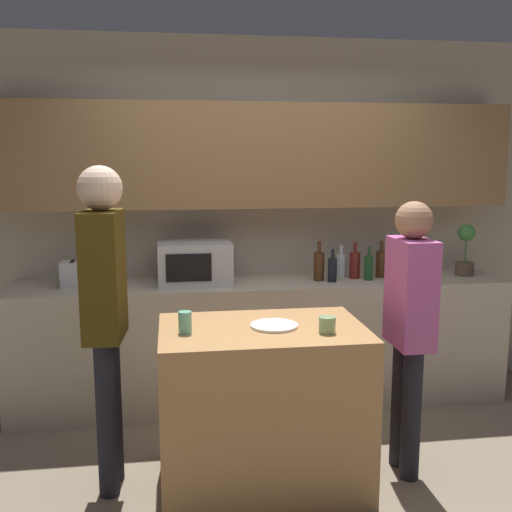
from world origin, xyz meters
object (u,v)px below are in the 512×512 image
(bottle_7, at_px, (405,263))
(potted_plant, at_px, (466,250))
(cup_0, at_px, (327,325))
(bottle_0, at_px, (319,266))
(person_left, at_px, (410,316))
(cup_1, at_px, (185,322))
(bottle_4, at_px, (369,267))
(bottle_5, at_px, (381,263))
(plate_on_island, at_px, (274,326))
(microwave, at_px, (195,263))
(bottle_1, at_px, (332,269))
(bottle_6, at_px, (391,262))
(person_center, at_px, (105,300))
(toaster, at_px, (81,274))
(bottle_3, at_px, (355,265))
(bottle_2, at_px, (341,265))

(bottle_7, bearing_deg, potted_plant, -1.78)
(potted_plant, height_order, cup_0, potted_plant)
(bottle_0, distance_m, person_left, 1.14)
(bottle_7, xyz_separation_m, cup_0, (-0.95, -1.31, -0.08))
(potted_plant, bearing_deg, cup_1, -151.15)
(cup_1, bearing_deg, bottle_7, 35.55)
(bottle_4, distance_m, bottle_5, 0.15)
(bottle_7, relative_size, plate_on_island, 1.07)
(microwave, distance_m, bottle_4, 1.28)
(bottle_1, relative_size, bottle_6, 0.89)
(bottle_7, relative_size, cup_1, 2.41)
(bottle_7, relative_size, person_center, 0.16)
(toaster, height_order, person_center, person_center)
(potted_plant, distance_m, bottle_6, 0.58)
(cup_1, height_order, person_center, person_center)
(bottle_0, height_order, cup_1, bottle_0)
(bottle_1, bearing_deg, plate_on_island, -120.24)
(person_left, xyz_separation_m, person_center, (-1.68, 0.07, 0.14))
(potted_plant, height_order, bottle_0, potted_plant)
(toaster, bearing_deg, bottle_1, -3.00)
(cup_1, bearing_deg, bottle_4, 39.24)
(cup_1, bearing_deg, bottle_1, 45.12)
(bottle_3, distance_m, bottle_7, 0.40)
(potted_plant, xyz_separation_m, cup_0, (-1.43, -1.29, -0.17))
(potted_plant, relative_size, person_left, 0.25)
(bottle_0, distance_m, bottle_2, 0.22)
(cup_0, bearing_deg, potted_plant, 42.16)
(bottle_6, bearing_deg, cup_0, -122.25)
(cup_1, relative_size, person_left, 0.07)
(bottle_4, height_order, cup_0, bottle_4)
(bottle_0, distance_m, plate_on_island, 1.24)
(bottle_6, bearing_deg, bottle_7, -33.95)
(bottle_6, xyz_separation_m, cup_0, (-0.86, -1.37, -0.07))
(bottle_0, bearing_deg, person_left, -77.36)
(microwave, height_order, bottle_3, microwave)
(bottle_1, distance_m, cup_1, 1.55)
(plate_on_island, relative_size, cup_0, 2.91)
(bottle_0, relative_size, cup_1, 2.51)
(bottle_7, distance_m, cup_1, 2.08)
(toaster, xyz_separation_m, cup_1, (0.70, -1.19, -0.04))
(cup_0, bearing_deg, bottle_1, 73.42)
(person_left, bearing_deg, bottle_5, -11.89)
(bottle_4, distance_m, cup_0, 1.38)
(person_left, bearing_deg, bottle_1, 8.84)
(bottle_7, xyz_separation_m, person_left, (-0.43, -1.16, -0.09))
(toaster, relative_size, bottle_2, 1.08)
(bottle_2, distance_m, bottle_4, 0.22)
(cup_1, bearing_deg, microwave, 85.06)
(bottle_1, distance_m, plate_on_island, 1.22)
(bottle_2, bearing_deg, bottle_0, -152.00)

